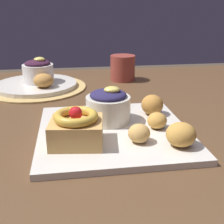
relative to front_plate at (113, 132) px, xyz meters
The scene contains 13 objects.
dining_table 0.15m from the front_plate, 114.97° to the left, with size 1.51×0.98×0.73m.
woven_placemat 0.40m from the front_plate, 116.71° to the left, with size 0.30×0.30×0.01m, color tan.
front_plate is the anchor object (origin of this frame).
cake_slice 0.10m from the front_plate, 144.50° to the right, with size 0.10×0.09×0.07m.
berry_ramekin 0.06m from the front_plate, 96.22° to the left, with size 0.09×0.09×0.08m.
fritter_front 0.08m from the front_plate, 60.33° to the right, with size 0.04×0.04×0.03m, color tan.
fritter_middle 0.09m from the front_plate, ahead, with size 0.04×0.04×0.03m, color gold.
fritter_back 0.12m from the front_plate, 34.89° to the left, with size 0.05×0.05×0.04m, color #BC7F38.
fritter_extra 0.14m from the front_plate, 40.14° to the right, with size 0.05×0.05×0.04m, color gold.
back_plate 0.40m from the front_plate, 116.71° to the left, with size 0.24×0.24×0.01m, color silver.
back_ramekin 0.41m from the front_plate, 115.05° to the left, with size 0.09×0.09×0.08m.
back_pastry 0.35m from the front_plate, 116.45° to the left, with size 0.06×0.06×0.04m, color #B77F3D.
coffee_mug 0.43m from the front_plate, 77.25° to the left, with size 0.08×0.08×0.08m, color #993D33.
Camera 1 is at (-0.03, -0.63, 0.98)m, focal length 46.88 mm.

